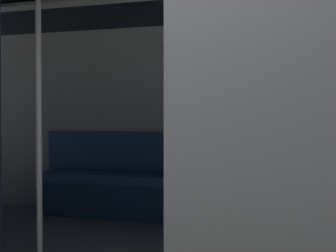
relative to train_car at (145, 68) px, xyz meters
name	(u,v)px	position (x,y,z in m)	size (l,w,h in m)	color
train_car	(145,68)	(0.00, 0.00, 0.00)	(6.40, 2.87, 2.22)	#ADAFB5
bench_seat	(186,188)	(-0.07, -1.09, -1.13)	(3.33, 0.44, 0.47)	#38609E
person_seated	(212,157)	(-0.34, -1.03, -0.80)	(0.55, 0.68, 1.20)	#4C8CC6
handbag	(248,170)	(-0.69, -1.13, -0.93)	(0.26, 0.15, 0.17)	black
book	(177,174)	(0.05, -1.17, -1.00)	(0.15, 0.22, 0.03)	#33723F
grab_pole_door	(39,126)	(0.38, 0.91, -0.45)	(0.04, 0.04, 2.08)	silver
grab_pole_far	(177,127)	(-0.51, 0.91, -0.45)	(0.04, 0.04, 2.08)	silver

